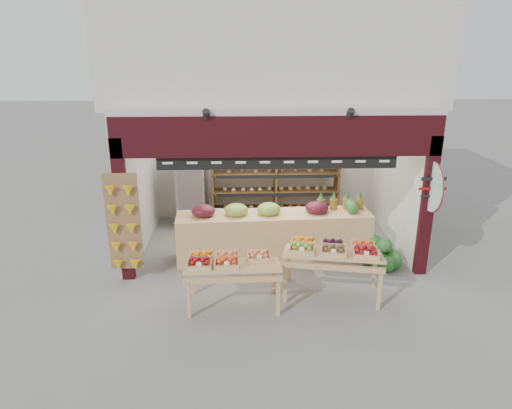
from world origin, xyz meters
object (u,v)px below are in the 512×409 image
at_px(back_shelving, 275,176).
at_px(refrigerator, 192,190).
at_px(cardboard_stack, 224,229).
at_px(watermelon_pile, 382,255).
at_px(display_table_left, 227,263).
at_px(display_table_right, 333,250).
at_px(mid_counter, 273,234).

xyz_separation_m(back_shelving, refrigerator, (-1.99, -0.15, -0.29)).
relative_size(cardboard_stack, watermelon_pile, 1.32).
height_order(display_table_left, watermelon_pile, display_table_left).
relative_size(back_shelving, display_table_right, 1.70).
bearing_deg(mid_counter, back_shelving, 84.56).
xyz_separation_m(back_shelving, display_table_right, (0.71, -3.55, -0.34)).
distance_m(display_table_right, watermelon_pile, 1.73).
bearing_deg(cardboard_stack, display_table_right, -52.24).
distance_m(refrigerator, display_table_right, 4.34).
bearing_deg(display_table_left, watermelon_pile, 23.59).
distance_m(back_shelving, display_table_right, 3.63).
distance_m(cardboard_stack, display_table_right, 3.20).
xyz_separation_m(refrigerator, display_table_right, (2.70, -3.40, -0.05)).
bearing_deg(refrigerator, display_table_left, -72.94).
bearing_deg(watermelon_pile, display_table_left, -156.41).
xyz_separation_m(refrigerator, display_table_left, (0.90, -3.66, -0.11)).
relative_size(display_table_left, display_table_right, 0.86).
height_order(mid_counter, display_table_left, mid_counter).
distance_m(back_shelving, refrigerator, 2.02).
relative_size(refrigerator, cardboard_stack, 1.67).
height_order(back_shelving, display_table_left, back_shelving).
bearing_deg(back_shelving, refrigerator, -175.78).
xyz_separation_m(mid_counter, watermelon_pile, (2.13, -0.41, -0.31)).
distance_m(cardboard_stack, display_table_left, 2.80).
bearing_deg(display_table_left, mid_counter, 62.73).
height_order(back_shelving, watermelon_pile, back_shelving).
bearing_deg(watermelon_pile, back_shelving, 127.87).
relative_size(refrigerator, mid_counter, 0.45).
relative_size(refrigerator, watermelon_pile, 2.20).
height_order(refrigerator, mid_counter, refrigerator).
relative_size(back_shelving, watermelon_pile, 3.84).
bearing_deg(display_table_left, back_shelving, 74.04).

